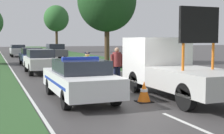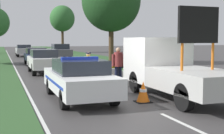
% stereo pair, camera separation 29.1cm
% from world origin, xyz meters
% --- Properties ---
extents(ground_plane, '(160.00, 160.00, 0.00)m').
position_xyz_m(ground_plane, '(0.00, 0.00, 0.00)').
color(ground_plane, '#3D3A3A').
extents(lane_markings, '(6.92, 68.83, 0.01)m').
position_xyz_m(lane_markings, '(0.00, 19.12, 0.00)').
color(lane_markings, silver).
rests_on(lane_markings, ground).
extents(grass_verge_right, '(4.50, 120.00, 0.03)m').
position_xyz_m(grass_verge_right, '(5.76, 20.00, 0.01)').
color(grass_verge_right, '#2D5128').
rests_on(grass_verge_right, ground).
extents(police_car, '(1.89, 4.74, 1.56)m').
position_xyz_m(police_car, '(-1.76, 0.98, 0.75)').
color(police_car, white).
rests_on(police_car, ground).
extents(work_truck, '(2.14, 5.76, 3.26)m').
position_xyz_m(work_truck, '(1.76, 0.50, 1.11)').
color(work_truck, white).
rests_on(work_truck, ground).
extents(road_barrier, '(3.44, 0.08, 0.98)m').
position_xyz_m(road_barrier, '(-0.02, 4.34, 0.81)').
color(road_barrier, black).
rests_on(road_barrier, ground).
extents(police_officer, '(0.58, 0.37, 1.61)m').
position_xyz_m(police_officer, '(-0.71, 3.52, 0.96)').
color(police_officer, '#191E38').
rests_on(police_officer, ground).
extents(pedestrian_civilian, '(0.64, 0.41, 1.79)m').
position_xyz_m(pedestrian_civilian, '(0.83, 3.78, 1.05)').
color(pedestrian_civilian, '#191E38').
rests_on(pedestrian_civilian, ground).
extents(traffic_cone_near_police, '(0.53, 0.53, 0.73)m').
position_xyz_m(traffic_cone_near_police, '(0.21, -0.26, 0.36)').
color(traffic_cone_near_police, black).
rests_on(traffic_cone_near_police, ground).
extents(traffic_cone_centre_front, '(0.37, 0.37, 0.52)m').
position_xyz_m(traffic_cone_centre_front, '(0.74, 4.28, 0.25)').
color(traffic_cone_centre_front, black).
rests_on(traffic_cone_centre_front, ground).
extents(queued_car_van_white, '(1.73, 4.21, 1.53)m').
position_xyz_m(queued_car_van_white, '(-1.82, 10.22, 0.80)').
color(queued_car_van_white, silver).
rests_on(queued_car_van_white, ground).
extents(queued_car_hatch_blue, '(1.74, 4.11, 1.43)m').
position_xyz_m(queued_car_hatch_blue, '(-1.58, 17.09, 0.76)').
color(queued_car_hatch_blue, navy).
rests_on(queued_car_hatch_blue, ground).
extents(queued_car_suv_grey, '(1.82, 4.64, 1.65)m').
position_xyz_m(queued_car_suv_grey, '(1.65, 23.54, 0.86)').
color(queued_car_suv_grey, slate).
rests_on(queued_car_suv_grey, ground).
extents(queued_car_sedan_silver, '(1.78, 4.48, 1.47)m').
position_xyz_m(queued_car_sedan_silver, '(-1.69, 30.29, 0.79)').
color(queued_car_sedan_silver, '#B2B2B7').
rests_on(queued_car_sedan_silver, ground).
extents(roadside_tree_near_left, '(5.12, 5.12, 8.18)m').
position_xyz_m(roadside_tree_near_left, '(4.78, 15.93, 5.48)').
color(roadside_tree_near_left, '#4C3823').
rests_on(roadside_tree_near_left, ground).
extents(roadside_tree_near_right, '(3.95, 3.95, 7.50)m').
position_xyz_m(roadside_tree_near_right, '(5.04, 40.01, 5.39)').
color(roadside_tree_near_right, '#4C3823').
rests_on(roadside_tree_near_right, ground).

